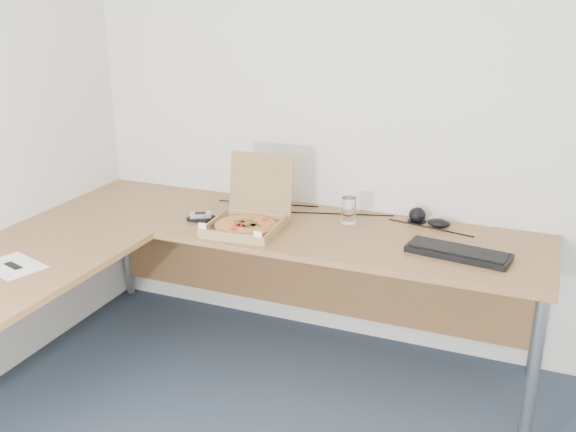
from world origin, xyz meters
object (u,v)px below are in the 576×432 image
at_px(keyboard, 458,253).
at_px(wallet, 201,218).
at_px(pizza_box, 247,222).
at_px(drinking_glass, 349,210).
at_px(desk, 187,251).

distance_m(keyboard, wallet, 1.26).
relative_size(pizza_box, drinking_glass, 2.93).
relative_size(pizza_box, keyboard, 0.86).
relative_size(pizza_box, wallet, 3.43).
bearing_deg(pizza_box, keyboard, -0.47).
distance_m(pizza_box, keyboard, 0.99).
xyz_separation_m(keyboard, wallet, (-1.26, -0.02, -0.00)).
bearing_deg(keyboard, desk, -155.30).
bearing_deg(desk, pizza_box, 59.66).
height_order(drinking_glass, keyboard, drinking_glass).
bearing_deg(wallet, pizza_box, -4.42).
bearing_deg(wallet, drinking_glass, 21.71).
distance_m(desk, wallet, 0.34).
relative_size(drinking_glass, keyboard, 0.29).
distance_m(desk, pizza_box, 0.34).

